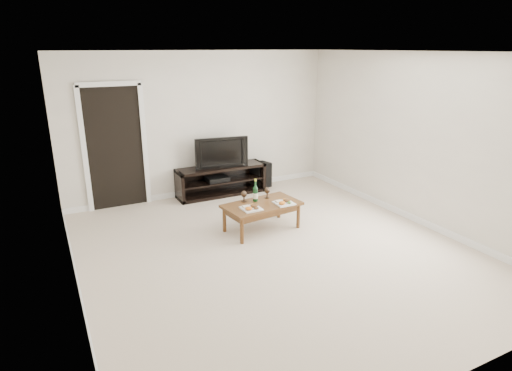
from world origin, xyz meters
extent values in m
plane|color=beige|center=(0.00, 0.00, 0.00)|extent=(5.50, 5.50, 0.00)
cube|color=beige|center=(0.00, 2.77, 1.30)|extent=(5.00, 0.04, 2.60)
cube|color=white|center=(0.00, 0.00, 2.62)|extent=(5.00, 5.50, 0.04)
cube|color=black|center=(-1.55, 2.73, 1.02)|extent=(0.90, 0.02, 2.05)
cube|color=black|center=(0.25, 2.50, 0.28)|extent=(1.67, 0.45, 0.55)
imported|color=black|center=(0.25, 2.50, 0.83)|extent=(0.98, 0.28, 0.56)
cube|color=black|center=(0.17, 2.48, 0.33)|extent=(0.40, 0.30, 0.08)
cube|color=black|center=(1.13, 2.59, 0.24)|extent=(0.39, 0.39, 0.49)
cube|color=brown|center=(0.17, 0.71, 0.21)|extent=(1.20, 0.74, 0.42)
cube|color=white|center=(-0.07, 0.58, 0.45)|extent=(0.27, 0.27, 0.07)
cube|color=white|center=(0.47, 0.56, 0.45)|extent=(0.27, 0.27, 0.07)
cylinder|color=#0D3216|center=(0.14, 0.86, 0.59)|extent=(0.07, 0.07, 0.35)
camera|label=1|loc=(-2.63, -4.59, 2.66)|focal=30.00mm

